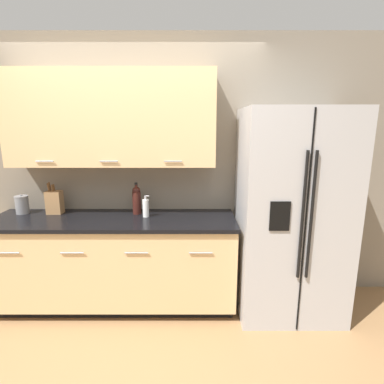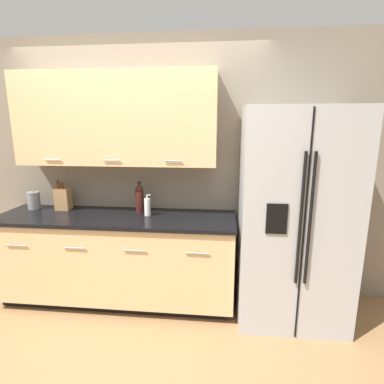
% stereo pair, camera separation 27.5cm
% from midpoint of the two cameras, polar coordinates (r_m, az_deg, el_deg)
% --- Properties ---
extents(ground_plane, '(14.00, 14.00, 0.00)m').
position_cam_midpoint_polar(ground_plane, '(2.64, -17.84, -29.37)').
color(ground_plane, '#997047').
extents(wall_back, '(10.00, 0.39, 2.60)m').
position_cam_midpoint_polar(wall_back, '(3.08, -14.30, 6.61)').
color(wall_back, gray).
rests_on(wall_back, ground_plane).
extents(counter_unit, '(2.30, 0.64, 0.90)m').
position_cam_midpoint_polar(counter_unit, '(3.10, -16.91, -12.57)').
color(counter_unit, black).
rests_on(counter_unit, ground_plane).
extents(refrigerator, '(0.93, 0.75, 1.89)m').
position_cam_midpoint_polar(refrigerator, '(2.85, 15.74, -4.16)').
color(refrigerator, '#B2B2B5').
rests_on(refrigerator, ground_plane).
extents(knife_block, '(0.14, 0.11, 0.31)m').
position_cam_midpoint_polar(knife_block, '(3.28, -26.89, -1.73)').
color(knife_block, '#A87A4C').
rests_on(knife_block, counter_unit).
extents(wine_bottle, '(0.08, 0.08, 0.31)m').
position_cam_midpoint_polar(wine_bottle, '(2.99, -13.06, -1.43)').
color(wine_bottle, '#3D1914').
rests_on(wine_bottle, counter_unit).
extents(soap_dispenser, '(0.06, 0.06, 0.21)m').
position_cam_midpoint_polar(soap_dispenser, '(2.88, -11.48, -3.02)').
color(soap_dispenser, white).
rests_on(soap_dispenser, counter_unit).
extents(steel_canister, '(0.13, 0.13, 0.19)m').
position_cam_midpoint_polar(steel_canister, '(3.45, -31.63, -2.08)').
color(steel_canister, gray).
rests_on(steel_canister, counter_unit).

